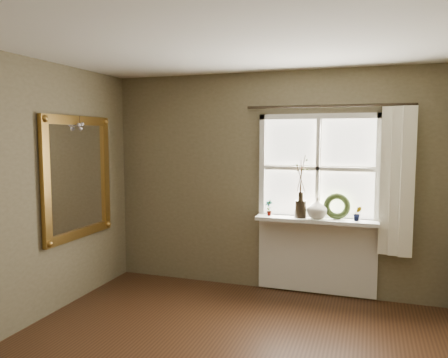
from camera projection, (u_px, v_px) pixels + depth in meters
ceiling at (201, 24)px, 2.95m from camera, size 4.50×4.50×0.00m
wall_back at (272, 182)px, 5.24m from camera, size 4.00×0.10×2.60m
window_frame at (318, 168)px, 4.98m from camera, size 1.36×0.06×1.24m
window_sill at (316, 220)px, 4.94m from camera, size 1.36×0.26×0.04m
window_apron at (316, 256)px, 5.08m from camera, size 1.36×0.04×0.88m
dark_jug at (301, 209)px, 4.98m from camera, size 0.14×0.14×0.20m
cream_vase at (317, 208)px, 4.92m from camera, size 0.25×0.25×0.24m
wreath at (337, 209)px, 4.89m from camera, size 0.31×0.17×0.31m
potted_plant_left at (269, 208)px, 5.10m from camera, size 0.11×0.10×0.18m
potted_plant_right at (358, 213)px, 4.78m from camera, size 0.10×0.09×0.16m
curtain at (397, 182)px, 4.63m from camera, size 0.36×0.12×1.59m
curtain_rod at (328, 106)px, 4.83m from camera, size 1.84×0.03×0.03m
gilt_mirror at (78, 177)px, 4.85m from camera, size 0.10×1.14×1.36m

